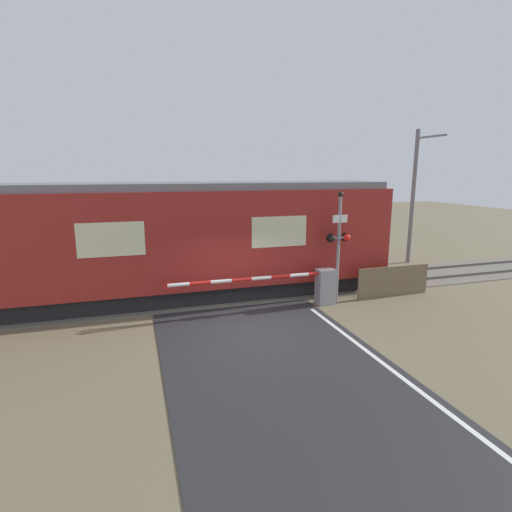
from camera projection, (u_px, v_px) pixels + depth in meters
name	position (u px, v px, depth m)	size (l,w,h in m)	color
ground_plane	(251.00, 329.00, 11.41)	(80.00, 80.00, 0.00)	#6B6047
track_bed	(223.00, 293.00, 14.78)	(36.00, 3.20, 0.13)	#666056
train	(114.00, 244.00, 13.28)	(19.38, 2.95, 4.06)	black
crossing_barrier	(314.00, 285.00, 13.38)	(5.64, 0.44, 1.21)	gray
signal_post	(339.00, 240.00, 13.50)	(0.86, 0.26, 3.79)	gray
catenary_pole	(414.00, 195.00, 19.11)	(0.20, 1.90, 6.35)	slate
roadside_fence	(393.00, 281.00, 14.38)	(2.86, 0.06, 1.10)	#726047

